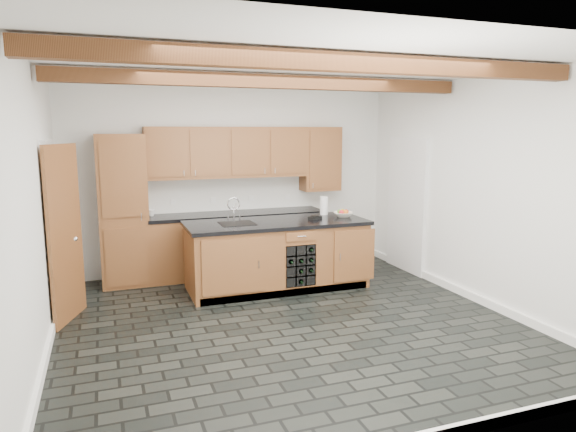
{
  "coord_description": "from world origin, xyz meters",
  "views": [
    {
      "loc": [
        -1.88,
        -5.2,
        2.14
      ],
      "look_at": [
        0.28,
        0.8,
        1.08
      ],
      "focal_mm": 32.0,
      "sensor_mm": 36.0,
      "label": 1
    }
  ],
  "objects_px": {
    "fruit_bowl": "(343,214)",
    "paper_towel": "(324,206)",
    "island": "(278,255)",
    "kitchen_scale": "(315,217)"
  },
  "relations": [
    {
      "from": "island",
      "to": "paper_towel",
      "type": "relative_size",
      "value": 9.41
    },
    {
      "from": "fruit_bowl",
      "to": "kitchen_scale",
      "type": "bearing_deg",
      "value": -173.67
    },
    {
      "from": "island",
      "to": "fruit_bowl",
      "type": "bearing_deg",
      "value": 2.02
    },
    {
      "from": "fruit_bowl",
      "to": "paper_towel",
      "type": "height_order",
      "value": "paper_towel"
    },
    {
      "from": "island",
      "to": "kitchen_scale",
      "type": "height_order",
      "value": "kitchen_scale"
    },
    {
      "from": "island",
      "to": "kitchen_scale",
      "type": "xyz_separation_m",
      "value": [
        0.54,
        -0.02,
        0.49
      ]
    },
    {
      "from": "kitchen_scale",
      "to": "fruit_bowl",
      "type": "xyz_separation_m",
      "value": [
        0.46,
        0.05,
        0.01
      ]
    },
    {
      "from": "fruit_bowl",
      "to": "island",
      "type": "bearing_deg",
      "value": -177.98
    },
    {
      "from": "island",
      "to": "kitchen_scale",
      "type": "bearing_deg",
      "value": -1.62
    },
    {
      "from": "paper_towel",
      "to": "island",
      "type": "bearing_deg",
      "value": -159.04
    }
  ]
}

